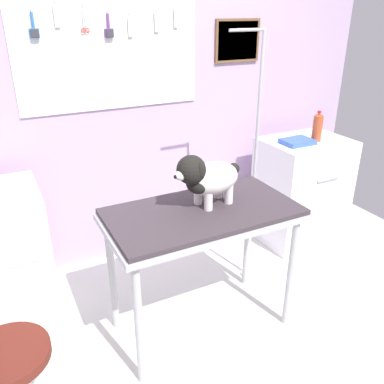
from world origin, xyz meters
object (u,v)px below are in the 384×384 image
object	(u,v)px
dog	(207,178)
soda_bottle	(317,127)
stool	(9,367)
cabinet_right	(301,190)
grooming_arm	(253,175)
grooming_table	(203,223)

from	to	relation	value
dog	soda_bottle	size ratio (longest dim) A/B	1.84
dog	stool	world-z (taller)	dog
dog	stool	size ratio (longest dim) A/B	0.85
soda_bottle	cabinet_right	bearing A→B (deg)	132.74
grooming_arm	dog	xyz separation A→B (m)	(-0.52, -0.28, 0.18)
grooming_arm	stool	bearing A→B (deg)	-160.52
grooming_table	stool	size ratio (longest dim) A/B	2.09
stool	soda_bottle	world-z (taller)	soda_bottle
cabinet_right	grooming_arm	bearing A→B (deg)	-158.63
grooming_arm	soda_bottle	size ratio (longest dim) A/B	7.24
cabinet_right	stool	size ratio (longest dim) A/B	1.69
soda_bottle	grooming_table	bearing A→B (deg)	-157.58
grooming_table	stool	bearing A→B (deg)	-165.99
cabinet_right	soda_bottle	bearing A→B (deg)	-47.26
cabinet_right	grooming_table	bearing A→B (deg)	-155.10
dog	cabinet_right	world-z (taller)	dog
cabinet_right	soda_bottle	world-z (taller)	soda_bottle
grooming_table	grooming_arm	world-z (taller)	grooming_arm
grooming_arm	soda_bottle	xyz separation A→B (m)	(0.76, 0.23, 0.18)
grooming_table	dog	size ratio (longest dim) A/B	2.47
stool	soda_bottle	bearing A→B (deg)	18.71
grooming_table	grooming_arm	bearing A→B (deg)	29.12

